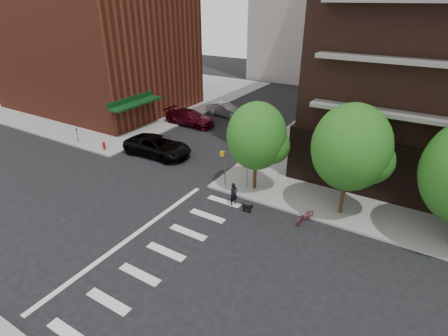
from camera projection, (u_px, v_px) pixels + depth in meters
ground at (126, 234)px, 20.13m from camera, size 120.00×120.00×0.00m
sidewalk_nw at (123, 93)px, 49.56m from camera, size 31.00×33.00×0.15m
crosswalk at (155, 247)px, 19.10m from camera, size 3.85×13.00×0.01m
midrise_nw at (91, 18)px, 39.74m from camera, size 21.40×15.50×20.00m
tree_a at (257, 136)px, 23.00m from camera, size 4.00×4.00×5.90m
tree_b at (351, 148)px, 19.98m from camera, size 4.50×4.50×6.65m
pedestrian_signal at (230, 164)px, 24.31m from camera, size 2.18×0.67×2.60m
fire_hydrant at (104, 145)px, 30.77m from camera, size 0.24×0.24×0.73m
parking_meter at (77, 134)px, 32.23m from camera, size 0.10×0.08×1.32m
parked_car_black at (158, 146)px, 29.83m from camera, size 2.99×6.11×1.67m
parked_car_maroon at (190, 118)px, 36.98m from camera, size 2.28×5.56×1.61m
parked_car_silver at (225, 109)px, 39.90m from camera, size 1.89×4.59×1.48m
scooter at (306, 216)px, 20.98m from camera, size 0.98×1.76×0.87m
dog_walker at (234, 194)px, 22.63m from camera, size 0.68×0.58×1.59m
dog at (248, 207)px, 22.03m from camera, size 0.69×0.22×0.58m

